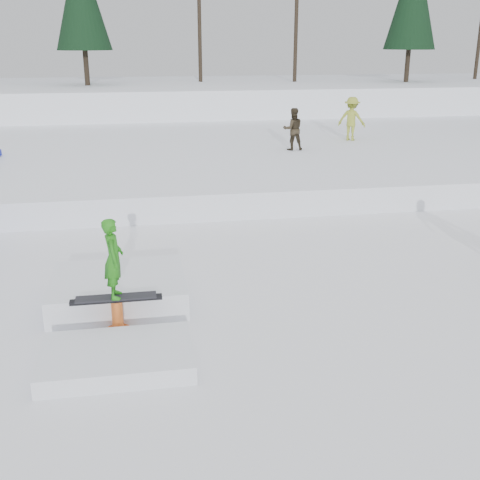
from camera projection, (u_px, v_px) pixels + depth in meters
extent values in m
plane|color=white|center=(232.00, 336.00, 10.62)|extent=(120.00, 120.00, 0.00)
cube|color=white|center=(155.00, 102.00, 38.26)|extent=(60.00, 14.00, 2.40)
cube|color=white|center=(170.00, 154.00, 25.43)|extent=(50.00, 18.00, 0.80)
cylinder|color=black|center=(0.00, 163.00, 22.62)|extent=(0.05, 0.05, 1.10)
cylinder|color=black|center=(86.00, 68.00, 35.49)|extent=(0.30, 0.30, 2.00)
cylinder|color=black|center=(199.00, 3.00, 37.34)|extent=(0.24, 0.24, 9.50)
cylinder|color=black|center=(296.00, 16.00, 37.64)|extent=(0.24, 0.24, 8.00)
cylinder|color=black|center=(407.00, 66.00, 38.36)|extent=(0.30, 0.30, 2.00)
imported|color=#2C2418|center=(293.00, 129.00, 23.71)|extent=(0.81, 0.64, 1.65)
imported|color=#929E2F|center=(352.00, 119.00, 25.98)|extent=(1.38, 1.26, 1.85)
cube|color=white|center=(119.00, 290.00, 11.89)|extent=(2.60, 2.20, 0.54)
cube|color=white|center=(117.00, 357.00, 9.59)|extent=(2.40, 1.60, 0.30)
cylinder|color=orange|center=(118.00, 330.00, 10.75)|extent=(0.44, 0.44, 0.06)
cylinder|color=orange|center=(118.00, 317.00, 10.66)|extent=(0.20, 0.20, 0.60)
cube|color=black|center=(116.00, 300.00, 10.56)|extent=(1.60, 0.16, 0.06)
cube|color=black|center=(116.00, 297.00, 10.55)|extent=(1.40, 0.28, 0.03)
imported|color=#207B14|center=(113.00, 258.00, 10.32)|extent=(0.34, 0.52, 1.42)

